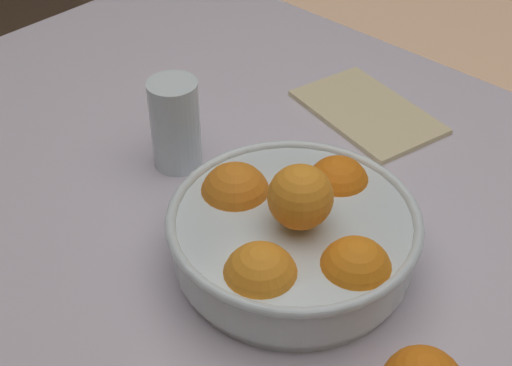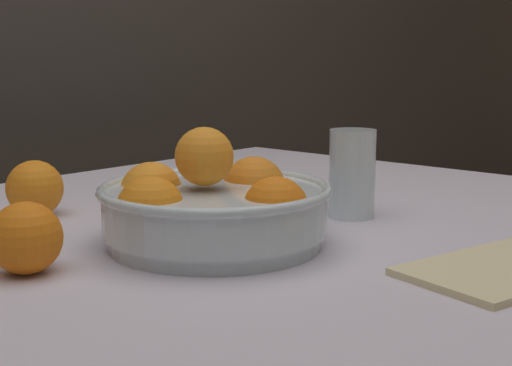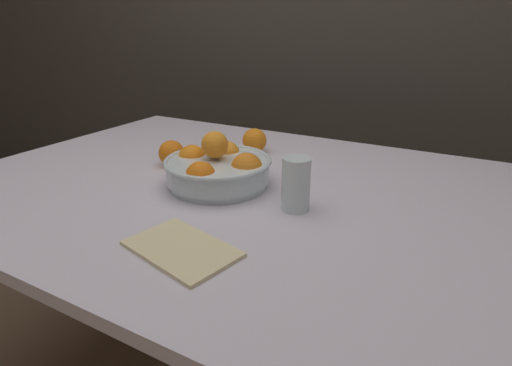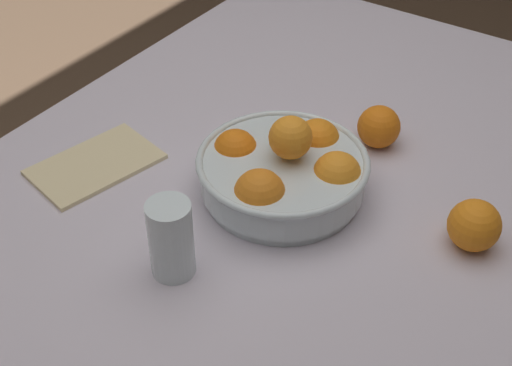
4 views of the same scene
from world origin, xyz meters
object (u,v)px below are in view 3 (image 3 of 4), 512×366
Objects in this scene: fruit_bowl at (217,168)px; orange_loose_near_bowl at (254,140)px; orange_loose_front at (172,153)px; juice_glass at (296,187)px.

fruit_bowl is 0.31m from orange_loose_near_bowl.
orange_loose_near_bowl is at bearing 56.62° from orange_loose_front.
orange_loose_front is (-0.46, 0.11, -0.02)m from juice_glass.
fruit_bowl is at bearing -80.00° from orange_loose_near_bowl.
orange_loose_near_bowl reaches higher than orange_loose_front.
orange_loose_near_bowl is at bearing 100.00° from fruit_bowl.
fruit_bowl is at bearing -17.57° from orange_loose_front.
orange_loose_near_bowl is 0.29m from orange_loose_front.
juice_glass is 0.46m from orange_loose_near_bowl.
juice_glass reaches higher than orange_loose_front.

